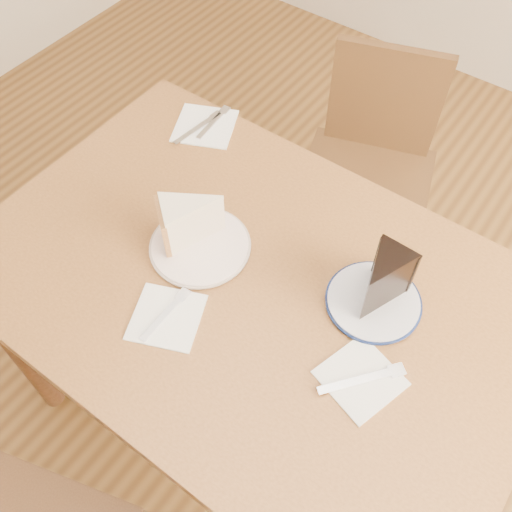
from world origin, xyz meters
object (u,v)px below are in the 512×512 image
object	(u,v)px
table	(252,306)
chocolate_cake	(379,285)
carrot_cake	(195,220)
chair_far	(368,169)
plate_cream	(200,246)
plate_navy	(373,302)

from	to	relation	value
table	chocolate_cake	world-z (taller)	chocolate_cake
carrot_cake	chocolate_cake	bearing A→B (deg)	50.15
chair_far	plate_cream	world-z (taller)	chair_far
plate_cream	table	bearing A→B (deg)	-2.11
plate_cream	chocolate_cake	distance (m)	0.39
chair_far	chocolate_cake	bearing A→B (deg)	97.81
chocolate_cake	plate_navy	bearing A→B (deg)	63.80
table	chocolate_cake	xyz separation A→B (m)	(0.23, 0.11, 0.17)
chair_far	chocolate_cake	distance (m)	0.78
plate_cream	carrot_cake	world-z (taller)	carrot_cake
table	carrot_cake	distance (m)	0.23
chair_far	carrot_cake	distance (m)	0.79
chocolate_cake	carrot_cake	bearing A→B (deg)	13.21
plate_cream	chocolate_cake	xyz separation A→B (m)	(0.38, 0.10, 0.06)
plate_navy	chocolate_cake	distance (m)	0.06
carrot_cake	chocolate_cake	world-z (taller)	chocolate_cake
table	chocolate_cake	distance (m)	0.31
table	carrot_cake	bearing A→B (deg)	171.57
table	chair_far	bearing A→B (deg)	95.62
table	plate_cream	world-z (taller)	plate_cream
carrot_cake	chocolate_cake	size ratio (longest dim) A/B	1.12
chair_far	plate_navy	world-z (taller)	chair_far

